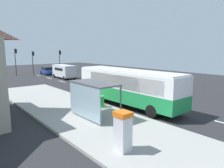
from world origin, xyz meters
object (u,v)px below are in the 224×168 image
at_px(traffic_light_near_side, 60,58).
at_px(traffic_light_median, 33,59).
at_px(white_van, 64,71).
at_px(sedan_near, 48,71).
at_px(bus, 127,85).
at_px(recycling_bin_yellow, 96,100).
at_px(bus_shelter, 90,91).
at_px(traffic_light_far_side, 16,58).
at_px(recycling_bin_green, 101,101).
at_px(ticket_machine, 123,131).
at_px(recycling_bin_orange, 92,99).

bearing_deg(traffic_light_near_side, traffic_light_median, 162.57).
xyz_separation_m(white_van, sedan_near, (0.10, 7.41, -0.55)).
height_order(bus, recycling_bin_yellow, bus).
bearing_deg(traffic_light_median, bus_shelter, -102.34).
xyz_separation_m(recycling_bin_yellow, traffic_light_median, (4.60, 28.70, 2.45)).
bearing_deg(bus, sedan_near, 81.68).
relative_size(recycling_bin_yellow, traffic_light_far_side, 0.18).
distance_m(bus, recycling_bin_yellow, 3.01).
height_order(recycling_bin_green, traffic_light_far_side, traffic_light_far_side).
xyz_separation_m(bus, sedan_near, (4.02, 27.45, -1.05)).
bearing_deg(white_van, traffic_light_median, 100.30).
xyz_separation_m(white_van, bus_shelter, (-8.61, -21.27, 0.75)).
bearing_deg(recycling_bin_green, traffic_light_far_side, 87.80).
bearing_deg(bus, ticket_machine, -134.58).
bearing_deg(recycling_bin_orange, recycling_bin_green, -90.00).
distance_m(ticket_machine, bus_shelter, 5.51).
height_order(white_van, ticket_machine, white_van).
bearing_deg(traffic_light_far_side, recycling_bin_green, -92.20).
distance_m(traffic_light_far_side, bus_shelter, 30.56).
xyz_separation_m(ticket_machine, traffic_light_median, (8.44, 36.34, 1.93)).
height_order(bus, sedan_near, bus).
xyz_separation_m(recycling_bin_orange, traffic_light_near_side, (9.70, 26.40, 2.56)).
height_order(white_van, recycling_bin_orange, white_van).
distance_m(recycling_bin_green, bus_shelter, 3.17).
xyz_separation_m(white_van, recycling_bin_orange, (-6.40, -18.12, -0.69)).
distance_m(sedan_near, recycling_bin_orange, 26.35).
bearing_deg(recycling_bin_yellow, recycling_bin_green, -90.00).
bearing_deg(ticket_machine, recycling_bin_yellow, 63.35).
relative_size(ticket_machine, bus_shelter, 0.48).
bearing_deg(bus, traffic_light_far_side, 92.73).
xyz_separation_m(traffic_light_near_side, bus_shelter, (-11.91, -29.55, -1.12)).
height_order(recycling_bin_green, recycling_bin_orange, same).
height_order(traffic_light_median, bus_shelter, traffic_light_median).
relative_size(white_van, sedan_near, 1.17).
bearing_deg(traffic_light_far_side, sedan_near, -17.17).
height_order(white_van, sedan_near, white_van).
relative_size(bus, sedan_near, 2.46).
distance_m(white_van, traffic_light_median, 10.19).
distance_m(white_van, ticket_machine, 28.37).
bearing_deg(recycling_bin_orange, sedan_near, 75.71).
distance_m(ticket_machine, recycling_bin_orange, 9.19).
bearing_deg(traffic_light_median, recycling_bin_yellow, -99.11).
relative_size(sedan_near, traffic_light_far_side, 0.87).
bearing_deg(recycling_bin_yellow, traffic_light_far_side, 87.75).
height_order(traffic_light_far_side, traffic_light_median, traffic_light_far_side).
relative_size(recycling_bin_green, recycling_bin_orange, 1.00).
height_order(sedan_near, traffic_light_near_side, traffic_light_near_side).
relative_size(traffic_light_far_side, bus_shelter, 1.29).
relative_size(bus, traffic_light_far_side, 2.14).
bearing_deg(traffic_light_near_side, white_van, -111.74).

